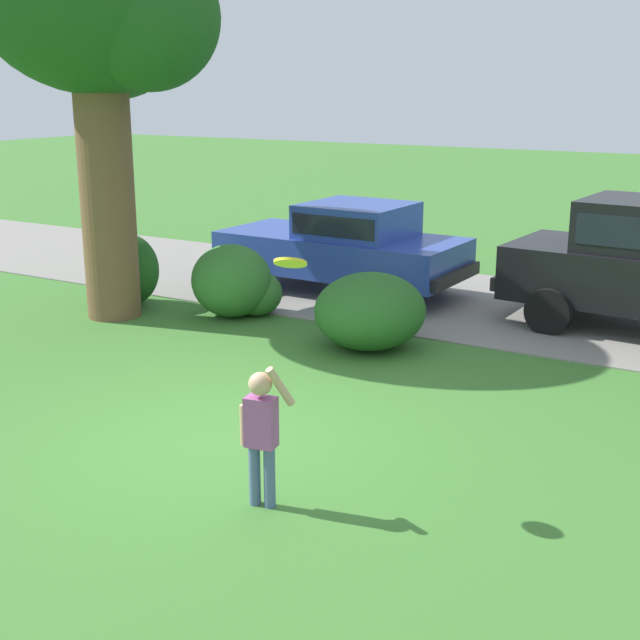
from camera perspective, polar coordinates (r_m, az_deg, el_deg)
The scene contains 9 objects.
ground_plane at distance 9.00m, azimuth -6.64°, elevation -7.74°, with size 80.00×80.00×0.00m, color #3D752D.
driveway_strip at distance 14.46m, azimuth 9.07°, elevation 1.17°, with size 28.00×4.40×0.02m, color gray.
oak_tree_large at distance 13.55m, azimuth -14.01°, elevation 19.40°, with size 3.74×3.74×6.34m.
shrub_near_tree at distance 14.42m, azimuth -12.67°, elevation 3.06°, with size 1.10×0.97×1.18m.
shrub_centre_left at distance 13.41m, azimuth -5.52°, elevation 2.43°, with size 1.33×1.24×1.13m.
shrub_centre at distance 11.79m, azimuth 3.27°, elevation 0.59°, with size 1.50×1.62×1.04m.
parked_sedan at distance 14.84m, azimuth 1.72°, elevation 5.03°, with size 4.45×2.19×1.56m.
child_thrower at distance 7.33m, azimuth -3.90°, elevation -7.12°, with size 0.43×0.30×1.29m.
frisbee at distance 7.16m, azimuth -1.97°, elevation 3.81°, with size 0.30×0.27×0.18m.
Camera 1 is at (5.05, -6.56, 3.53)m, focal length 48.44 mm.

